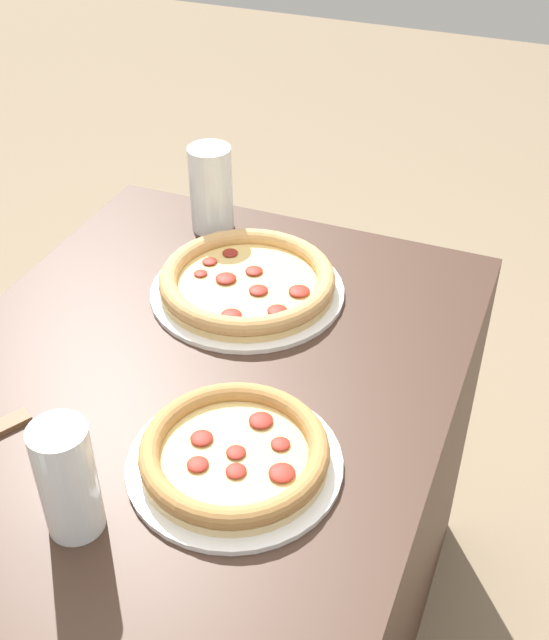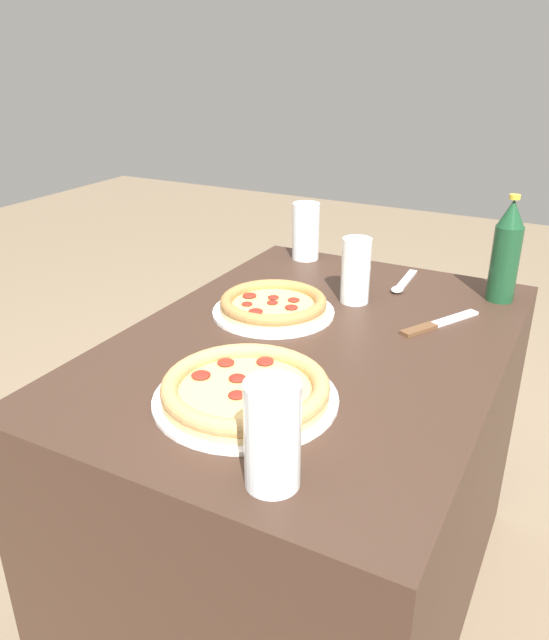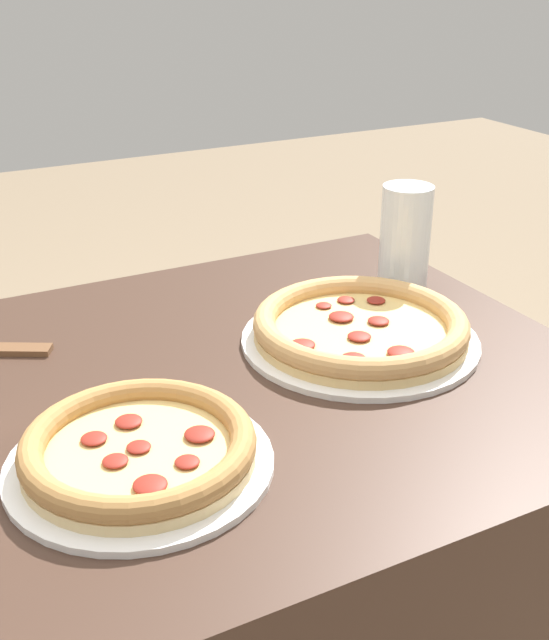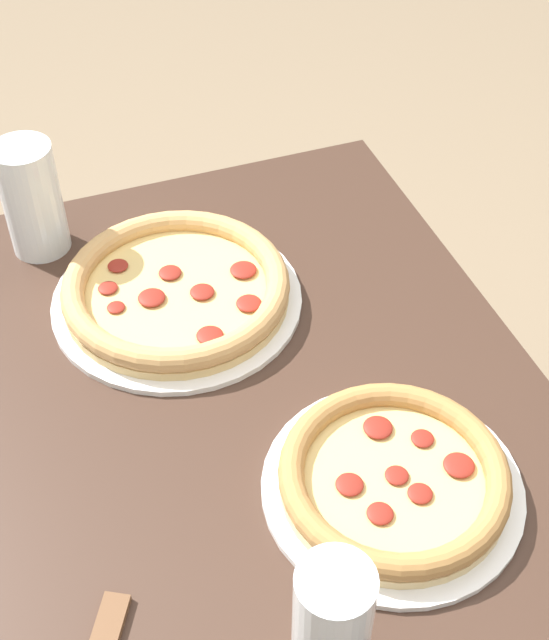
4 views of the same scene
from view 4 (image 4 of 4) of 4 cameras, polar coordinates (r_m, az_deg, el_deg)
table at (r=1.26m, az=-1.43°, el=-19.07°), size 1.06×0.74×0.72m
pizza_margherita at (r=0.93m, az=7.63°, el=-10.04°), size 0.27×0.27×0.04m
pizza_pepperoni at (r=1.12m, az=-6.49°, el=1.87°), size 0.31×0.31×0.04m
glass_red_wine at (r=1.20m, az=-15.19°, el=7.16°), size 0.08×0.08×0.16m
glass_orange_juice at (r=0.78m, az=3.51°, el=-19.24°), size 0.07×0.07×0.15m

